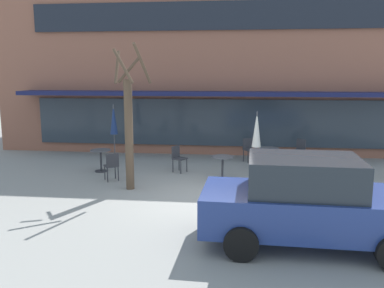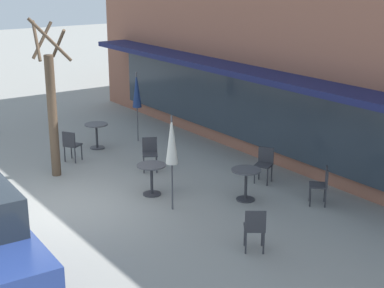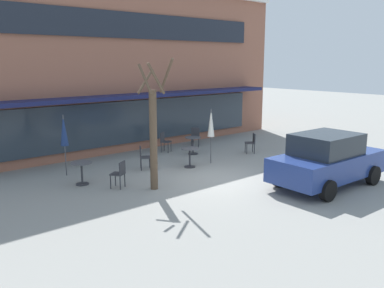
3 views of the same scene
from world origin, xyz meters
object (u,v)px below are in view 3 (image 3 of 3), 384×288
Objects in this scene: cafe_chair_0 at (143,156)px; cafe_table_streetside at (193,143)px; cafe_table_near_wall at (190,154)px; street_tree at (154,132)px; patio_umbrella_green_folded at (64,131)px; patio_umbrella_cream_folded at (211,123)px; cafe_chair_2 at (164,140)px; cafe_chair_1 at (252,142)px; cafe_chair_3 at (120,172)px; cafe_table_by_tree at (82,170)px; parked_sedan at (327,160)px; cafe_chair_4 at (195,135)px.

cafe_table_streetside is at bearing 13.29° from cafe_chair_0.
cafe_table_near_wall is 0.85× the size of cafe_chair_0.
cafe_table_streetside is 0.85× the size of cafe_chair_0.
patio_umbrella_green_folded is at bearing 114.15° from street_tree.
patio_umbrella_cream_folded is 3.10m from cafe_chair_2.
cafe_chair_1 and cafe_chair_3 have the same top height.
cafe_table_streetside is 1.00× the size of cafe_table_by_tree.
cafe_chair_2 is at bearing 97.33° from parked_sedan.
cafe_chair_0 is (2.64, 0.28, 0.01)m from cafe_table_by_tree.
cafe_chair_4 is at bearing 107.82° from cafe_chair_1.
cafe_chair_0 is at bearing 6.04° from cafe_table_by_tree.
cafe_table_by_tree is 5.53m from cafe_chair_2.
cafe_table_near_wall is 3.68m from cafe_chair_1.
cafe_table_streetside is 0.18× the size of street_tree.
patio_umbrella_green_folded is at bearing 166.07° from cafe_chair_1.
street_tree is at bearing -152.91° from cafe_table_near_wall.
cafe_chair_1 is 0.21× the size of street_tree.
patio_umbrella_cream_folded reaches higher than cafe_chair_2.
cafe_table_near_wall is 2.26m from cafe_table_streetside.
cafe_chair_0 is at bearing 150.15° from cafe_table_near_wall.
cafe_chair_0 is 1.00× the size of cafe_chair_1.
cafe_table_near_wall is at bearing -8.31° from cafe_table_by_tree.
cafe_chair_1 is at bearing 12.63° from street_tree.
cafe_table_near_wall is at bearing -107.48° from cafe_chair_2.
cafe_chair_1 is at bearing -13.93° from patio_umbrella_green_folded.
street_tree is (0.80, -0.80, 1.32)m from cafe_chair_3.
cafe_chair_0 is at bearing 121.14° from parked_sedan.
cafe_chair_4 is 7.68m from parked_sedan.
patio_umbrella_green_folded reaches higher than cafe_table_near_wall.
cafe_chair_0 is at bearing -166.71° from cafe_table_streetside.
cafe_chair_1 and cafe_chair_4 have the same top height.
cafe_table_by_tree is at bearing 128.60° from street_tree.
cafe_chair_2 reaches higher than cafe_table_near_wall.
cafe_table_streetside is 1.73m from cafe_chair_4.
cafe_table_near_wall is 4.23m from cafe_table_by_tree.
cafe_chair_2 is (5.07, 2.20, 0.01)m from cafe_table_by_tree.
patio_umbrella_cream_folded is 2.47× the size of cafe_chair_3.
patio_umbrella_green_folded is (0.06, 1.39, 1.11)m from cafe_table_by_tree.
cafe_table_by_tree is 0.85× the size of cafe_chair_4.
patio_umbrella_green_folded is 2.47× the size of cafe_chair_3.
cafe_chair_4 is at bearing 83.14° from parked_sedan.
parked_sedan is 1.03× the size of street_tree.
cafe_chair_1 is (2.64, 0.15, -1.10)m from patio_umbrella_cream_folded.
parked_sedan is at bearing -68.65° from cafe_table_near_wall.
patio_umbrella_cream_folded is 4.62m from cafe_chair_3.
parked_sedan reaches higher than cafe_table_near_wall.
cafe_chair_4 is (1.89, 0.06, 0.00)m from cafe_chair_2.
cafe_chair_0 reaches higher than cafe_table_by_tree.
cafe_chair_2 reaches higher than cafe_table_by_tree.
cafe_chair_0 is 2.81m from street_tree.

